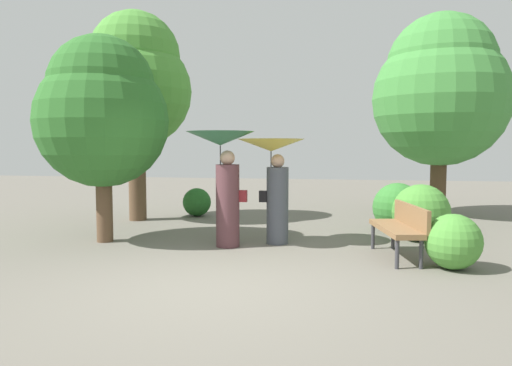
{
  "coord_description": "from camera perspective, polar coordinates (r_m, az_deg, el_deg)",
  "views": [
    {
      "loc": [
        1.55,
        -5.6,
        1.72
      ],
      "look_at": [
        0.0,
        2.82,
        1.07
      ],
      "focal_mm": 33.43,
      "sensor_mm": 36.0,
      "label": 1
    }
  ],
  "objects": [
    {
      "name": "tree_near_right",
      "position": [
        12.72,
        21.23,
        10.43
      ],
      "size": [
        3.28,
        3.28,
        4.97
      ],
      "color": "#4C3823",
      "rests_on": "ground"
    },
    {
      "name": "tree_mid_left",
      "position": [
        9.02,
        -17.93,
        8.21
      ],
      "size": [
        2.36,
        2.36,
        3.7
      ],
      "color": "brown",
      "rests_on": "ground"
    },
    {
      "name": "park_bench",
      "position": [
        7.71,
        16.93,
        -4.86
      ],
      "size": [
        0.77,
        1.57,
        0.83
      ],
      "rotation": [
        0.0,
        0.0,
        -1.38
      ],
      "color": "#38383D",
      "rests_on": "ground"
    },
    {
      "name": "bush_far_side",
      "position": [
        7.28,
        22.53,
        -6.49
      ],
      "size": [
        0.78,
        0.78,
        0.78
      ],
      "primitive_type": "sphere",
      "color": "#4C9338",
      "rests_on": "ground"
    },
    {
      "name": "bush_path_right",
      "position": [
        10.1,
        16.57,
        -2.8
      ],
      "size": [
        0.99,
        0.99,
        0.99
      ],
      "primitive_type": "sphere",
      "color": "#387F33",
      "rests_on": "ground"
    },
    {
      "name": "ground_plane",
      "position": [
        6.06,
        -4.93,
        -12.15
      ],
      "size": [
        40.0,
        40.0,
        0.0
      ],
      "primitive_type": "plane",
      "color": "#6B665B"
    },
    {
      "name": "tree_near_left",
      "position": [
        11.58,
        -14.22,
        11.75
      ],
      "size": [
        2.57,
        2.57,
        4.83
      ],
      "color": "brown",
      "rests_on": "ground"
    },
    {
      "name": "bush_path_left",
      "position": [
        11.94,
        -7.09,
        -2.28
      ],
      "size": [
        0.7,
        0.7,
        0.7
      ],
      "primitive_type": "sphere",
      "color": "#235B23",
      "rests_on": "ground"
    },
    {
      "name": "bush_behind_bench",
      "position": [
        9.23,
        19.13,
        -3.36
      ],
      "size": [
        1.04,
        1.04,
        1.04
      ],
      "primitive_type": "sphere",
      "color": "#4C9338",
      "rests_on": "ground"
    },
    {
      "name": "person_right",
      "position": [
        8.42,
        2.13,
        1.64
      ],
      "size": [
        1.19,
        1.19,
        1.86
      ],
      "rotation": [
        0.0,
        0.0,
        1.7
      ],
      "color": "#474C56",
      "rests_on": "ground"
    },
    {
      "name": "person_left",
      "position": [
        8.17,
        -3.9,
        1.96
      ],
      "size": [
        1.16,
        1.16,
        1.98
      ],
      "rotation": [
        0.0,
        0.0,
        1.7
      ],
      "color": "#563338",
      "rests_on": "ground"
    }
  ]
}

